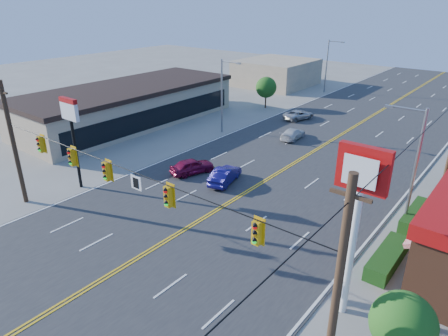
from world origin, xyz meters
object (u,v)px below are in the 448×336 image
Objects in this scene: car_blue at (225,176)px; signal_span at (121,186)px; car_magenta at (192,167)px; pizza_hut_sign at (72,125)px; car_white at (293,134)px; car_silver at (299,115)px; kfc_pylon at (359,200)px.

signal_span is at bearing 86.78° from car_blue.
pizza_hut_sign is at bearing 74.31° from car_magenta.
car_white is (2.23, 13.35, -0.09)m from car_magenta.
car_magenta is 0.92× the size of car_silver.
pizza_hut_sign is 1.80× the size of car_magenta.
signal_span is 2.86× the size of kfc_pylon.
signal_span is 6.18× the size of car_blue.
car_blue reaches higher than car_silver.
signal_span is 5.87× the size of car_silver.
car_blue is (8.57, 7.75, -4.53)m from pizza_hut_sign.
car_blue is (3.34, 0.31, -0.00)m from car_magenta.
car_silver is at bearing -71.47° from car_white.
car_magenta is at bearing -9.04° from car_blue.
car_silver is (4.37, 27.75, -4.61)m from pizza_hut_sign.
signal_span reaches higher than car_blue.
kfc_pylon is at bearing 175.52° from car_magenta.
signal_span is at bearing -160.22° from kfc_pylon.
car_blue is 20.44m from car_silver.
car_blue reaches higher than car_white.
kfc_pylon is 16.41m from car_blue.
signal_span reaches higher than car_silver.
car_magenta is 13.53m from car_white.
car_blue is (-2.31, 11.75, -4.24)m from signal_span.
car_magenta is at bearing 54.88° from pizza_hut_sign.
car_magenta reaches higher than car_silver.
kfc_pylon is 2.23× the size of car_magenta.
kfc_pylon is at bearing 19.78° from signal_span.
pizza_hut_sign is 1.74× the size of car_blue.
car_white is (-14.54, 20.78, -5.49)m from kfc_pylon.
pizza_hut_sign is 10.16m from car_magenta.
car_magenta reaches higher than car_white.
car_magenta is at bearing 108.88° from car_silver.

